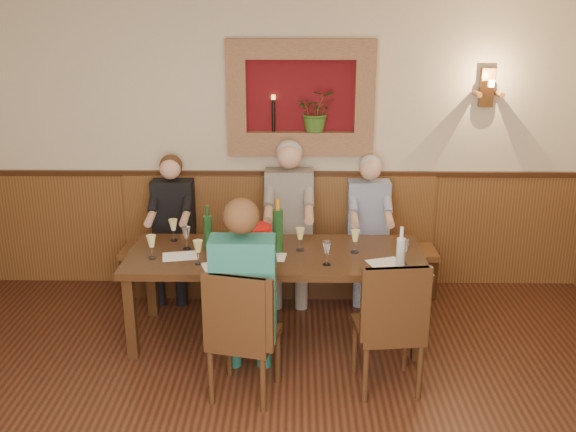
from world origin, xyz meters
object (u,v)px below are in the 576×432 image
(person_bench_left, at_px, (173,239))
(wine_bottle_green_a, at_px, (278,230))
(person_bench_right, at_px, (368,240))
(person_bench_mid, at_px, (289,233))
(spittoon_bucket, at_px, (257,242))
(water_bottle, at_px, (400,254))
(wine_bottle_green_b, at_px, (208,232))
(chair_near_left, at_px, (244,358))
(person_chair_front, at_px, (245,311))
(bench, at_px, (279,258))
(dining_table, at_px, (276,261))
(chair_near_right, at_px, (387,351))

(person_bench_left, xyz_separation_m, wine_bottle_green_a, (1.02, -0.81, 0.38))
(person_bench_right, bearing_deg, person_bench_mid, -179.66)
(spittoon_bucket, xyz_separation_m, wine_bottle_green_a, (0.16, 0.14, 0.05))
(person_bench_right, relative_size, water_bottle, 3.80)
(person_bench_right, height_order, wine_bottle_green_b, person_bench_right)
(chair_near_left, bearing_deg, wine_bottle_green_a, 90.23)
(person_bench_left, xyz_separation_m, person_bench_right, (1.85, -0.00, 0.00))
(person_bench_left, relative_size, person_chair_front, 0.92)
(bench, distance_m, wine_bottle_green_a, 1.10)
(dining_table, bearing_deg, person_bench_left, 140.01)
(person_bench_right, bearing_deg, wine_bottle_green_a, -135.68)
(person_bench_left, distance_m, wine_bottle_green_b, 0.95)
(dining_table, distance_m, person_bench_right, 1.20)
(person_bench_left, bearing_deg, bench, 5.89)
(chair_near_left, height_order, person_bench_right, person_bench_right)
(spittoon_bucket, bearing_deg, wine_bottle_green_a, 39.90)
(person_chair_front, height_order, spittoon_bucket, person_chair_front)
(wine_bottle_green_b, bearing_deg, chair_near_left, -69.26)
(person_bench_left, xyz_separation_m, person_bench_mid, (1.10, -0.00, 0.07))
(person_bench_mid, relative_size, wine_bottle_green_a, 3.33)
(dining_table, height_order, chair_near_left, chair_near_left)
(chair_near_left, bearing_deg, person_bench_mid, 93.90)
(chair_near_left, relative_size, spittoon_bucket, 3.70)
(chair_near_left, distance_m, person_bench_left, 1.90)
(chair_near_left, distance_m, person_bench_right, 2.02)
(person_chair_front, xyz_separation_m, wine_bottle_green_a, (0.21, 0.81, 0.33))
(dining_table, relative_size, person_bench_right, 1.77)
(chair_near_left, xyz_separation_m, person_bench_right, (1.04, 1.71, 0.27))
(dining_table, xyz_separation_m, spittoon_bucket, (-0.14, -0.11, 0.21))
(person_bench_right, bearing_deg, bench, 173.04)
(chair_near_right, height_order, water_bottle, water_bottle)
(chair_near_right, distance_m, wine_bottle_green_a, 1.30)
(person_chair_front, bearing_deg, spittoon_bucket, 85.95)
(spittoon_bucket, relative_size, water_bottle, 0.75)
(person_bench_left, relative_size, wine_bottle_green_a, 3.02)
(person_bench_mid, bearing_deg, chair_near_left, -99.83)
(dining_table, xyz_separation_m, person_chair_front, (-0.19, -0.78, -0.06))
(water_bottle, bearing_deg, person_bench_left, 148.15)
(person_bench_mid, xyz_separation_m, person_bench_right, (0.75, 0.00, -0.06))
(dining_table, distance_m, person_chair_front, 0.80)
(chair_near_left, distance_m, wine_bottle_green_b, 1.18)
(dining_table, xyz_separation_m, chair_near_left, (-0.20, -0.87, -0.39))
(wine_bottle_green_b, xyz_separation_m, water_bottle, (1.50, -0.45, -0.01))
(person_bench_right, height_order, wine_bottle_green_a, person_bench_right)
(chair_near_right, bearing_deg, bench, 109.82)
(dining_table, height_order, chair_near_right, chair_near_right)
(chair_near_right, xyz_separation_m, wine_bottle_green_a, (-0.81, 0.79, 0.64))
(person_chair_front, height_order, water_bottle, person_chair_front)
(dining_table, distance_m, person_bench_left, 1.31)
(person_chair_front, bearing_deg, person_bench_mid, 79.80)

